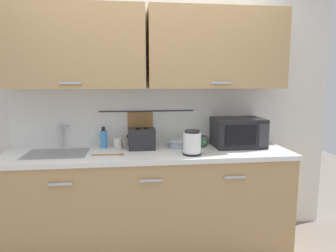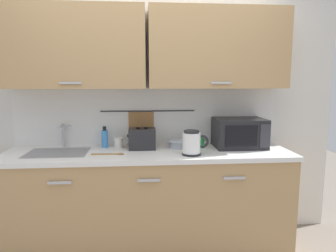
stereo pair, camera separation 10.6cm
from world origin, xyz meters
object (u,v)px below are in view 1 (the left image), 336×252
at_px(electric_kettle, 193,143).
at_px(toaster, 142,139).
at_px(dish_soap_bottle, 104,139).
at_px(mug_by_kettle, 199,142).
at_px(mixing_bowl, 178,143).
at_px(wooden_spoon, 112,155).
at_px(microwave, 238,132).
at_px(mug_near_sink, 118,143).

xyz_separation_m(electric_kettle, toaster, (-0.42, 0.26, -0.01)).
height_order(dish_soap_bottle, mug_by_kettle, dish_soap_bottle).
relative_size(mixing_bowl, wooden_spoon, 0.78).
height_order(microwave, dish_soap_bottle, microwave).
height_order(mixing_bowl, mug_by_kettle, mug_by_kettle).
distance_m(dish_soap_bottle, mug_by_kettle, 0.89).
bearing_deg(toaster, mug_by_kettle, 1.82).
bearing_deg(microwave, mug_by_kettle, 177.73).
distance_m(microwave, wooden_spoon, 1.19).
xyz_separation_m(dish_soap_bottle, toaster, (0.35, -0.10, 0.01)).
bearing_deg(microwave, toaster, -179.85).
height_order(electric_kettle, wooden_spoon, electric_kettle).
xyz_separation_m(electric_kettle, mixing_bowl, (-0.08, 0.28, -0.06)).
xyz_separation_m(microwave, dish_soap_bottle, (-1.25, 0.10, -0.05)).
relative_size(mixing_bowl, mug_by_kettle, 1.78).
xyz_separation_m(dish_soap_bottle, mug_near_sink, (0.13, -0.03, -0.04)).
distance_m(electric_kettle, wooden_spoon, 0.68).
relative_size(toaster, wooden_spoon, 0.93).
bearing_deg(mug_by_kettle, toaster, -178.18).
xyz_separation_m(mixing_bowl, toaster, (-0.33, -0.02, 0.05)).
xyz_separation_m(mug_near_sink, wooden_spoon, (-0.04, -0.26, -0.04)).
distance_m(microwave, dish_soap_bottle, 1.26).
distance_m(electric_kettle, mug_by_kettle, 0.31).
xyz_separation_m(mug_near_sink, mixing_bowl, (0.55, -0.05, -0.00)).
height_order(microwave, toaster, microwave).
bearing_deg(dish_soap_bottle, toaster, -15.98).
bearing_deg(wooden_spoon, mug_near_sink, 81.11).
height_order(electric_kettle, mug_by_kettle, electric_kettle).
relative_size(mug_near_sink, toaster, 0.47).
bearing_deg(electric_kettle, dish_soap_bottle, 154.81).
distance_m(mug_near_sink, mug_by_kettle, 0.75).
relative_size(microwave, mug_near_sink, 3.83).
bearing_deg(electric_kettle, microwave, 28.23).
height_order(mug_near_sink, mixing_bowl, mug_near_sink).
relative_size(mug_near_sink, mug_by_kettle, 1.00).
bearing_deg(dish_soap_bottle, mug_by_kettle, -5.34).
height_order(microwave, mug_near_sink, microwave).
height_order(electric_kettle, dish_soap_bottle, electric_kettle).
bearing_deg(mug_near_sink, toaster, -16.84).
distance_m(mixing_bowl, mug_by_kettle, 0.20).
relative_size(dish_soap_bottle, toaster, 0.77).
bearing_deg(mug_near_sink, microwave, -3.19).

